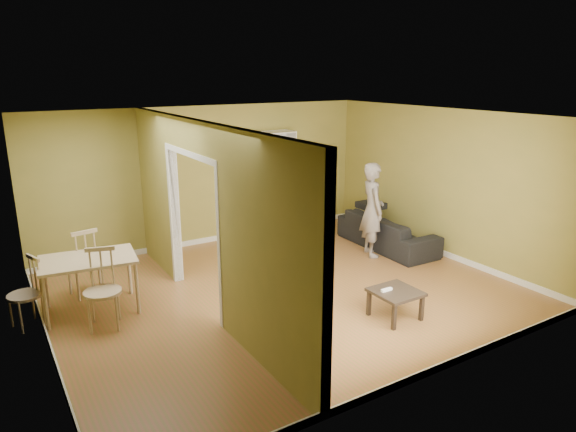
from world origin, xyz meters
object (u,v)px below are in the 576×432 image
Objects in this scene: bookshelf at (272,183)px; dining_table at (88,264)px; chair_near at (102,290)px; person at (373,202)px; chair_left at (24,293)px; coffee_table at (396,295)px; chair_far at (83,261)px; sofa at (387,227)px.

bookshelf reaches higher than dining_table.
chair_near is (0.04, -0.59, -0.17)m from dining_table.
chair_near is (-4.71, -0.30, -0.47)m from person.
coffee_table is at bearing 42.24° from chair_left.
dining_table is at bearing -155.47° from bookshelf.
coffee_table is 4.50m from chair_far.
sofa is 1.70× the size of dining_table.
person reaches higher than coffee_table.
chair_far is (-4.73, 0.89, -0.47)m from person.
person is at bearing 158.42° from chair_far.
chair_far is at bearing 108.70° from chair_left.
chair_left is at bearing 151.26° from coffee_table.
chair_far is (-0.02, 1.19, 0.00)m from chair_near.
chair_left is at bearing 26.76° from chair_far.
bookshelf is 4.54m from chair_near.
coffee_table is (-0.48, -4.13, -0.70)m from bookshelf.
dining_table is 0.84m from chair_left.
bookshelf is 5.06m from chair_left.
dining_table is at bearing 73.97° from chair_left.
chair_near is at bearing 113.78° from person.
bookshelf is (-1.40, 1.89, 0.64)m from sofa.
sofa is 2.92m from coffee_table.
dining_table is at bearing 106.70° from person.
coffee_table is at bearing 167.17° from person.
sofa is 2.26× the size of chair_left.
chair_far is at bearing 87.60° from dining_table.
bookshelf reaches higher than chair_left.
chair_far reaches higher than chair_near.
chair_near reaches higher than sofa.
person is at bearing 20.32° from chair_near.
coffee_table is 0.56× the size of chair_far.
sofa is at bearing 70.26° from chair_left.
chair_near reaches higher than dining_table.
sofa is at bearing 49.99° from coffee_table.
sofa is at bearing -52.76° from person.
person is 4.83m from chair_far.
chair_near is (0.85, -0.54, 0.06)m from chair_left.
person reaches higher than dining_table.
dining_table is 0.61m from chair_near.
chair_near is (-3.37, 1.77, 0.19)m from coffee_table.
person is 1.89× the size of chair_far.
chair_left reaches higher than coffee_table.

